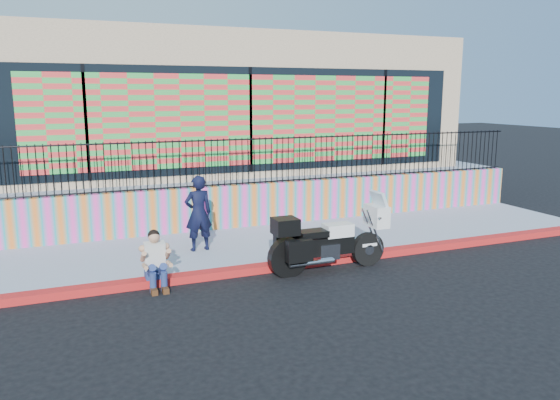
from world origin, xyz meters
TOP-DOWN VIEW (x-y plane):
  - ground at (0.00, 0.00)m, footprint 90.00×90.00m
  - red_curb at (0.00, 0.00)m, footprint 16.00×0.30m
  - sidewalk at (0.00, 1.65)m, footprint 16.00×3.00m
  - mural_wall at (0.00, 3.25)m, footprint 16.00×0.20m
  - metal_fence at (0.00, 3.25)m, footprint 15.80×0.04m
  - elevated_platform at (0.00, 8.35)m, footprint 16.00×10.00m
  - storefront_building at (0.00, 8.13)m, footprint 14.00×8.06m
  - police_motorcycle at (0.03, -0.43)m, footprint 2.52×0.83m
  - police_officer at (-2.13, 1.51)m, footprint 0.64×0.44m
  - seated_man at (-3.35, -0.18)m, footprint 0.54×0.71m

SIDE VIEW (x-z plane):
  - ground at x=0.00m, z-range 0.00..0.00m
  - red_curb at x=0.00m, z-range 0.00..0.15m
  - sidewalk at x=0.00m, z-range 0.00..0.15m
  - seated_man at x=-3.35m, z-range -0.08..0.98m
  - elevated_platform at x=0.00m, z-range 0.00..1.25m
  - police_motorcycle at x=0.03m, z-range -0.13..1.44m
  - mural_wall at x=0.00m, z-range 0.15..1.25m
  - police_officer at x=-2.13m, z-range 0.15..1.82m
  - metal_fence at x=0.00m, z-range 1.25..2.45m
  - storefront_building at x=0.00m, z-range 1.25..5.25m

